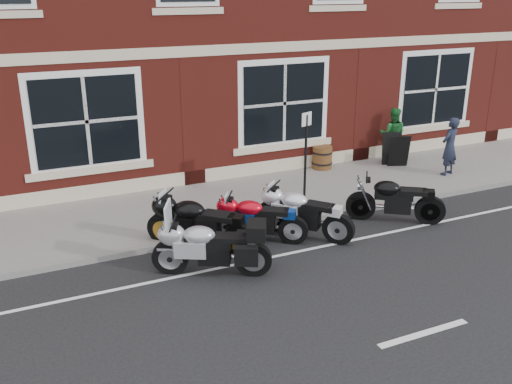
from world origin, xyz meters
TOP-DOWN VIEW (x-y plane):
  - ground at (0.00, 0.00)m, footprint 80.00×80.00m
  - sidewalk at (0.00, 3.00)m, footprint 30.00×3.00m
  - kerb at (0.00, 1.42)m, footprint 30.00×0.16m
  - moto_touring_silver at (-2.26, 0.08)m, footprint 1.94×1.10m
  - moto_sport_red at (-0.88, 0.99)m, footprint 1.68×1.22m
  - moto_sport_black at (-2.07, 1.03)m, footprint 1.76×1.71m
  - moto_sport_silver at (0.05, 0.81)m, footprint 1.44×1.75m
  - moto_naked_black at (2.21, 0.68)m, footprint 1.80×1.33m
  - pedestrian_left at (5.34, 2.46)m, footprint 0.65×0.52m
  - pedestrian_right at (4.78, 4.14)m, footprint 0.93×0.90m
  - a_board_sign at (4.56, 3.68)m, footprint 0.64×0.54m
  - barrel_planter at (2.59, 4.30)m, footprint 0.56×0.56m
  - parking_sign at (0.84, 2.15)m, footprint 0.29×0.12m

SIDE VIEW (x-z plane):
  - ground at x=0.00m, z-range 0.00..0.00m
  - sidewalk at x=0.00m, z-range 0.00..0.12m
  - kerb at x=0.00m, z-range 0.00..0.12m
  - barrel_planter at x=2.59m, z-range 0.12..0.74m
  - moto_sport_red at x=-0.88m, z-range 0.07..0.95m
  - moto_naked_black at x=2.21m, z-range 0.07..1.02m
  - moto_sport_silver at x=0.05m, z-range 0.07..1.03m
  - moto_touring_silver at x=-2.26m, z-range -0.13..1.27m
  - a_board_sign at x=4.56m, z-range 0.12..1.02m
  - moto_sport_black at x=-2.07m, z-range 0.08..1.12m
  - pedestrian_right at x=4.78m, z-range 0.12..1.64m
  - pedestrian_left at x=5.34m, z-range 0.12..1.65m
  - parking_sign at x=0.84m, z-range 0.29..2.42m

